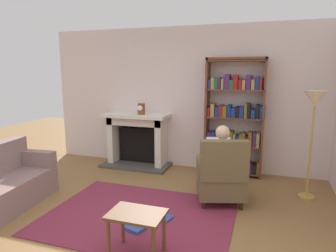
# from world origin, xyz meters

# --- Properties ---
(ground) EXTENTS (14.00, 14.00, 0.00)m
(ground) POSITION_xyz_m (0.00, 0.00, 0.00)
(ground) COLOR olive
(back_wall) EXTENTS (5.60, 0.10, 2.70)m
(back_wall) POSITION_xyz_m (0.00, 2.55, 1.35)
(back_wall) COLOR silver
(back_wall) RESTS_ON ground
(area_rug) EXTENTS (2.40, 1.80, 0.01)m
(area_rug) POSITION_xyz_m (0.00, 0.30, 0.01)
(area_rug) COLOR maroon
(area_rug) RESTS_ON ground
(fireplace) EXTENTS (1.33, 0.64, 1.05)m
(fireplace) POSITION_xyz_m (-0.90, 2.30, 0.56)
(fireplace) COLOR #4C4742
(fireplace) RESTS_ON ground
(mantel_clock) EXTENTS (0.14, 0.14, 0.21)m
(mantel_clock) POSITION_xyz_m (-0.77, 2.20, 1.16)
(mantel_clock) COLOR brown
(mantel_clock) RESTS_ON fireplace
(bookshelf) EXTENTS (1.04, 0.32, 2.11)m
(bookshelf) POSITION_xyz_m (0.98, 2.33, 1.03)
(bookshelf) COLOR brown
(bookshelf) RESTS_ON ground
(armchair_reading) EXTENTS (0.79, 0.78, 0.97)m
(armchair_reading) POSITION_xyz_m (0.96, 1.00, 0.42)
(armchair_reading) COLOR #331E14
(armchair_reading) RESTS_ON ground
(seated_reader) EXTENTS (0.47, 0.59, 1.14)m
(seated_reader) POSITION_xyz_m (0.92, 1.12, 0.62)
(seated_reader) COLOR white
(seated_reader) RESTS_ON ground
(side_table) EXTENTS (0.56, 0.39, 0.47)m
(side_table) POSITION_xyz_m (0.32, -0.47, 0.40)
(side_table) COLOR brown
(side_table) RESTS_ON ground
(scattered_books) EXTENTS (0.50, 0.58, 0.04)m
(scattered_books) POSITION_xyz_m (0.17, 0.08, 0.03)
(scattered_books) COLOR #334CA5
(scattered_books) RESTS_ON area_rug
(floor_lamp) EXTENTS (0.32, 0.32, 1.60)m
(floor_lamp) POSITION_xyz_m (2.15, 1.63, 1.35)
(floor_lamp) COLOR #B7933F
(floor_lamp) RESTS_ON ground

